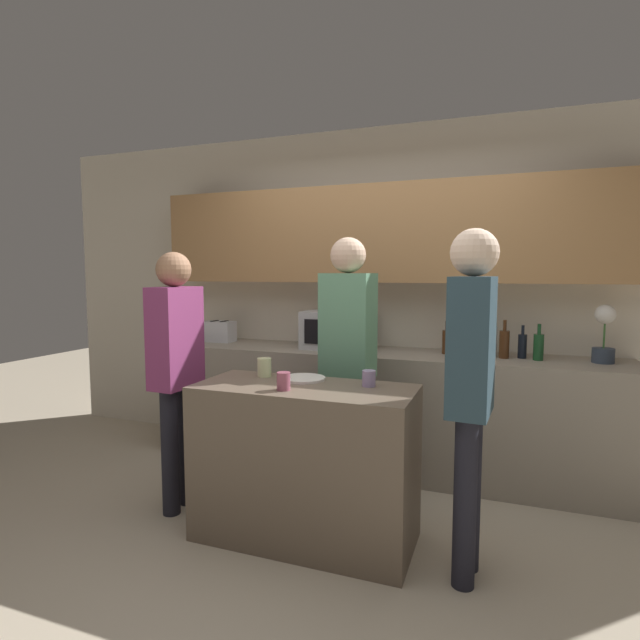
# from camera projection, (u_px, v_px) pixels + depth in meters

# --- Properties ---
(ground_plane) EXTENTS (14.00, 14.00, 0.00)m
(ground_plane) POSITION_uv_depth(u_px,v_px,m) (311.00, 561.00, 2.65)
(ground_plane) COLOR #BCAD93
(back_wall) EXTENTS (6.40, 0.40, 2.70)m
(back_wall) POSITION_uv_depth(u_px,v_px,m) (386.00, 271.00, 4.05)
(back_wall) COLOR beige
(back_wall) RESTS_ON ground_plane
(back_counter) EXTENTS (3.60, 0.62, 0.92)m
(back_counter) POSITION_uv_depth(u_px,v_px,m) (376.00, 409.00, 3.90)
(back_counter) COLOR gray
(back_counter) RESTS_ON ground_plane
(kitchen_island) EXTENTS (1.24, 0.55, 0.89)m
(kitchen_island) POSITION_uv_depth(u_px,v_px,m) (305.00, 463.00, 2.84)
(kitchen_island) COLOR brown
(kitchen_island) RESTS_ON ground_plane
(microwave) EXTENTS (0.52, 0.39, 0.30)m
(microwave) POSITION_uv_depth(u_px,v_px,m) (337.00, 330.00, 4.01)
(microwave) COLOR #B7BABC
(microwave) RESTS_ON back_counter
(toaster) EXTENTS (0.26, 0.16, 0.18)m
(toaster) POSITION_uv_depth(u_px,v_px,m) (219.00, 331.00, 4.40)
(toaster) COLOR silver
(toaster) RESTS_ON back_counter
(potted_plant) EXTENTS (0.14, 0.14, 0.40)m
(potted_plant) POSITION_uv_depth(u_px,v_px,m) (604.00, 334.00, 3.35)
(potted_plant) COLOR #333D4C
(potted_plant) RESTS_ON back_counter
(bottle_0) EXTENTS (0.06, 0.06, 0.25)m
(bottle_0) POSITION_uv_depth(u_px,v_px,m) (446.00, 341.00, 3.73)
(bottle_0) COLOR #472814
(bottle_0) RESTS_ON back_counter
(bottle_1) EXTENTS (0.08, 0.08, 0.27)m
(bottle_1) POSITION_uv_depth(u_px,v_px,m) (461.00, 342.00, 3.64)
(bottle_1) COLOR maroon
(bottle_1) RESTS_ON back_counter
(bottle_2) EXTENTS (0.07, 0.07, 0.29)m
(bottle_2) POSITION_uv_depth(u_px,v_px,m) (478.00, 341.00, 3.65)
(bottle_2) COLOR #194723
(bottle_2) RESTS_ON back_counter
(bottle_3) EXTENTS (0.08, 0.08, 0.31)m
(bottle_3) POSITION_uv_depth(u_px,v_px,m) (491.00, 341.00, 3.59)
(bottle_3) COLOR silver
(bottle_3) RESTS_ON back_counter
(bottle_4) EXTENTS (0.07, 0.07, 0.27)m
(bottle_4) POSITION_uv_depth(u_px,v_px,m) (504.00, 344.00, 3.54)
(bottle_4) COLOR #472814
(bottle_4) RESTS_ON back_counter
(bottle_5) EXTENTS (0.06, 0.06, 0.24)m
(bottle_5) POSITION_uv_depth(u_px,v_px,m) (522.00, 346.00, 3.55)
(bottle_5) COLOR black
(bottle_5) RESTS_ON back_counter
(bottle_6) EXTENTS (0.07, 0.07, 0.25)m
(bottle_6) POSITION_uv_depth(u_px,v_px,m) (539.00, 346.00, 3.46)
(bottle_6) COLOR #194723
(bottle_6) RESTS_ON back_counter
(plate_on_island) EXTENTS (0.26, 0.26, 0.01)m
(plate_on_island) POSITION_uv_depth(u_px,v_px,m) (304.00, 378.00, 2.96)
(plate_on_island) COLOR white
(plate_on_island) RESTS_ON kitchen_island
(cup_0) EXTENTS (0.07, 0.07, 0.10)m
(cup_0) POSITION_uv_depth(u_px,v_px,m) (284.00, 381.00, 2.70)
(cup_0) COLOR #9F4F66
(cup_0) RESTS_ON kitchen_island
(cup_1) EXTENTS (0.08, 0.08, 0.09)m
(cup_1) POSITION_uv_depth(u_px,v_px,m) (369.00, 378.00, 2.79)
(cup_1) COLOR #A38DBC
(cup_1) RESTS_ON kitchen_island
(cup_2) EXTENTS (0.09, 0.09, 0.11)m
(cup_2) POSITION_uv_depth(u_px,v_px,m) (264.00, 367.00, 3.05)
(cup_2) COLOR beige
(cup_2) RESTS_ON kitchen_island
(person_left) EXTENTS (0.37, 0.24, 1.75)m
(person_left) POSITION_uv_depth(u_px,v_px,m) (348.00, 345.00, 3.26)
(person_left) COLOR black
(person_left) RESTS_ON ground_plane
(person_center) EXTENTS (0.22, 0.35, 1.65)m
(person_center) POSITION_uv_depth(u_px,v_px,m) (176.00, 359.00, 3.15)
(person_center) COLOR black
(person_center) RESTS_ON ground_plane
(person_right) EXTENTS (0.23, 0.35, 1.74)m
(person_right) POSITION_uv_depth(u_px,v_px,m) (471.00, 373.00, 2.41)
(person_right) COLOR black
(person_right) RESTS_ON ground_plane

